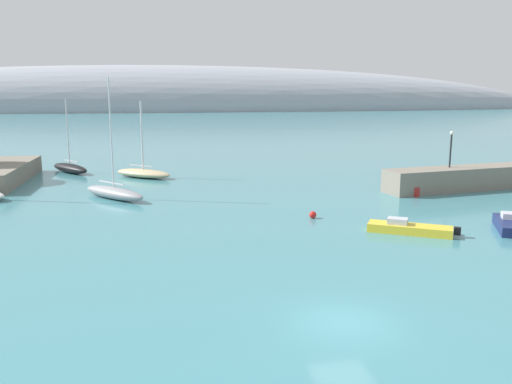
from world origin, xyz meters
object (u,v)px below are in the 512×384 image
(sailboat_sand_end_of_line, at_px, (143,173))
(motorboat_red_foreground, at_px, (419,187))
(motorboat_navy_alongside_breakwater, at_px, (511,225))
(sailboat_grey_outer_mooring, at_px, (114,192))
(sailboat_black_mid_mooring, at_px, (70,168))
(harbor_lamp_post, at_px, (451,144))
(mooring_buoy_red, at_px, (313,215))
(motorboat_yellow_outer, at_px, (409,228))

(sailboat_sand_end_of_line, bearing_deg, motorboat_red_foreground, 11.25)
(sailboat_sand_end_of_line, height_order, motorboat_navy_alongside_breakwater, sailboat_sand_end_of_line)
(sailboat_grey_outer_mooring, bearing_deg, sailboat_sand_end_of_line, 127.61)
(sailboat_black_mid_mooring, xyz_separation_m, motorboat_navy_alongside_breakwater, (34.08, -31.96, -0.18))
(sailboat_black_mid_mooring, height_order, harbor_lamp_post, sailboat_black_mid_mooring)
(motorboat_red_foreground, relative_size, mooring_buoy_red, 9.13)
(motorboat_navy_alongside_breakwater, xyz_separation_m, motorboat_yellow_outer, (-7.22, 0.50, -0.05))
(harbor_lamp_post, bearing_deg, sailboat_black_mid_mooring, 155.03)
(sailboat_sand_end_of_line, xyz_separation_m, motorboat_red_foreground, (25.77, -13.04, -0.08))
(sailboat_black_mid_mooring, distance_m, mooring_buoy_red, 34.06)
(motorboat_red_foreground, distance_m, motorboat_navy_alongside_breakwater, 13.92)
(motorboat_navy_alongside_breakwater, bearing_deg, harbor_lamp_post, 12.56)
(sailboat_grey_outer_mooring, bearing_deg, harbor_lamp_post, 46.19)
(sailboat_sand_end_of_line, distance_m, motorboat_navy_alongside_breakwater, 37.17)
(sailboat_sand_end_of_line, height_order, harbor_lamp_post, sailboat_sand_end_of_line)
(sailboat_black_mid_mooring, distance_m, motorboat_navy_alongside_breakwater, 46.72)
(sailboat_sand_end_of_line, bearing_deg, mooring_buoy_red, -20.27)
(motorboat_navy_alongside_breakwater, height_order, harbor_lamp_post, harbor_lamp_post)
(sailboat_grey_outer_mooring, height_order, motorboat_red_foreground, sailboat_grey_outer_mooring)
(sailboat_grey_outer_mooring, xyz_separation_m, motorboat_red_foreground, (27.92, -1.70, -0.14))
(motorboat_red_foreground, height_order, mooring_buoy_red, motorboat_red_foreground)
(harbor_lamp_post, bearing_deg, motorboat_navy_alongside_breakwater, -103.58)
(motorboat_red_foreground, distance_m, mooring_buoy_red, 15.11)
(sailboat_grey_outer_mooring, height_order, mooring_buoy_red, sailboat_grey_outer_mooring)
(motorboat_navy_alongside_breakwater, distance_m, harbor_lamp_post, 15.40)
(sailboat_grey_outer_mooring, xyz_separation_m, motorboat_yellow_outer, (20.51, -15.13, -0.26))
(mooring_buoy_red, bearing_deg, motorboat_yellow_outer, -44.53)
(motorboat_red_foreground, relative_size, motorboat_navy_alongside_breakwater, 0.99)
(sailboat_grey_outer_mooring, distance_m, motorboat_red_foreground, 27.97)
(sailboat_grey_outer_mooring, xyz_separation_m, motorboat_navy_alongside_breakwater, (27.73, -15.63, -0.21))
(sailboat_grey_outer_mooring, relative_size, sailboat_sand_end_of_line, 1.27)
(sailboat_black_mid_mooring, bearing_deg, harbor_lamp_post, -151.30)
(sailboat_black_mid_mooring, xyz_separation_m, harbor_lamp_post, (37.57, -17.50, 3.81))
(sailboat_black_mid_mooring, height_order, motorboat_red_foreground, sailboat_black_mid_mooring)
(sailboat_sand_end_of_line, bearing_deg, harbor_lamp_post, 14.83)
(sailboat_grey_outer_mooring, distance_m, motorboat_yellow_outer, 25.49)
(motorboat_yellow_outer, height_order, harbor_lamp_post, harbor_lamp_post)
(sailboat_black_mid_mooring, relative_size, motorboat_navy_alongside_breakwater, 1.70)
(sailboat_sand_end_of_line, relative_size, mooring_buoy_red, 15.41)
(sailboat_sand_end_of_line, height_order, motorboat_red_foreground, sailboat_sand_end_of_line)
(motorboat_red_foreground, distance_m, harbor_lamp_post, 5.15)
(mooring_buoy_red, xyz_separation_m, harbor_lamp_post, (15.95, 8.81, 4.10))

